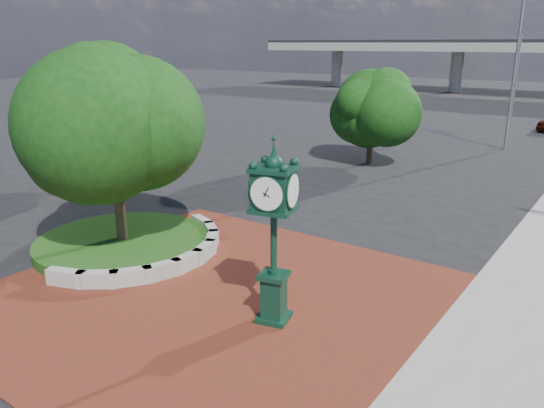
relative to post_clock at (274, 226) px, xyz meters
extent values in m
plane|color=black|center=(-2.38, 1.05, -2.67)|extent=(200.00, 200.00, 0.00)
cube|color=brown|center=(-2.38, 0.05, -2.65)|extent=(12.00, 12.00, 0.04)
cube|color=#9E9B93|center=(-6.28, -1.95, -2.40)|extent=(1.29, 0.76, 0.54)
cube|color=#9E9B93|center=(-5.43, -1.48, -2.40)|extent=(1.20, 1.04, 0.54)
cube|color=#9E9B93|center=(-4.76, -0.78, -2.40)|extent=(1.00, 1.22, 0.54)
cube|color=#9E9B93|center=(-4.32, 0.09, -2.40)|extent=(0.71, 1.30, 0.54)
cube|color=#9E9B93|center=(-4.18, 1.05, -2.40)|extent=(0.35, 1.25, 0.54)
cube|color=#9E9B93|center=(-4.32, 2.02, -2.40)|extent=(0.71, 1.30, 0.54)
cube|color=#9E9B93|center=(-4.76, 2.89, -2.40)|extent=(1.00, 1.22, 0.54)
cube|color=#9E9B93|center=(-5.43, 3.59, -2.40)|extent=(1.20, 1.04, 0.54)
cube|color=#9E9B93|center=(-6.28, 4.06, -2.40)|extent=(1.29, 0.76, 0.54)
cylinder|color=#154614|center=(-7.38, 1.05, -2.47)|extent=(6.10, 6.10, 0.40)
cylinder|color=#9E9B93|center=(-37.38, 71.05, 0.33)|extent=(1.80, 1.80, 6.00)
cylinder|color=#9E9B93|center=(-17.38, 71.05, 0.33)|extent=(1.80, 1.80, 6.00)
cylinder|color=#38281C|center=(-7.38, 1.05, -1.59)|extent=(0.36, 0.36, 2.17)
sphere|color=#0F3A10|center=(-7.38, 1.05, 1.06)|extent=(5.20, 5.20, 5.20)
cylinder|color=#38281C|center=(-15.38, 6.05, -1.45)|extent=(0.36, 0.36, 2.45)
sphere|color=#0F3A10|center=(-15.38, 6.05, 1.46)|extent=(5.60, 5.60, 5.60)
cylinder|color=#38281C|center=(-6.38, 19.05, -1.71)|extent=(0.36, 0.36, 1.92)
sphere|color=#0F3A10|center=(-6.38, 19.05, 0.57)|extent=(4.40, 4.40, 4.40)
cube|color=black|center=(0.00, 0.00, -2.59)|extent=(1.00, 1.00, 0.16)
cube|color=black|center=(0.00, 0.00, -1.96)|extent=(0.69, 0.69, 1.13)
cube|color=black|center=(0.00, 0.00, -1.36)|extent=(0.88, 0.88, 0.12)
cylinder|color=black|center=(0.00, 0.00, -0.43)|extent=(0.17, 0.17, 1.74)
cube|color=black|center=(0.00, 0.00, 0.96)|extent=(1.13, 1.13, 0.92)
cylinder|color=white|center=(0.12, -0.47, 0.96)|extent=(0.81, 0.27, 0.82)
cylinder|color=white|center=(-0.12, 0.47, 0.96)|extent=(0.81, 0.27, 0.82)
cylinder|color=white|center=(-0.47, -0.12, 0.96)|extent=(0.27, 0.81, 0.82)
cylinder|color=white|center=(0.47, 0.12, 0.96)|extent=(0.27, 0.81, 0.82)
sphere|color=black|center=(0.00, 0.00, 1.60)|extent=(0.45, 0.45, 0.45)
cone|color=black|center=(0.00, 0.00, 1.94)|extent=(0.18, 0.18, 0.51)
cylinder|color=slate|center=(-0.65, 28.50, 2.49)|extent=(0.18, 0.18, 10.32)
cylinder|color=slate|center=(-3.37, 42.75, 1.31)|extent=(0.14, 0.14, 7.97)
cube|color=slate|center=(-2.57, 42.72, 5.30)|extent=(1.60, 0.19, 0.11)
cube|color=slate|center=(-1.86, 42.70, 5.21)|extent=(0.45, 0.24, 0.13)
camera|label=1|loc=(7.28, -10.25, 4.41)|focal=35.00mm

